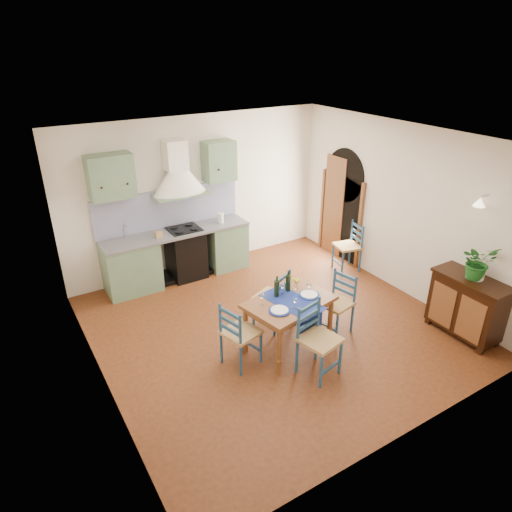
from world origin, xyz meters
The scene contains 13 objects.
floor centered at (0.00, 0.00, 0.00)m, with size 5.00×5.00×0.00m, color #47200F.
back_wall centered at (-0.47, 2.29, 1.05)m, with size 5.00×0.96×2.80m.
right_wall centered at (2.50, 0.28, 1.34)m, with size 0.26×5.00×2.80m.
left_wall centered at (-2.50, 0.00, 1.40)m, with size 0.04×5.00×2.80m, color silver.
ceiling centered at (0.00, 0.00, 2.80)m, with size 5.00×5.00×0.01m, color silver.
dining_table centered at (-0.08, -0.51, 0.66)m, with size 1.30×1.02×1.06m.
chair_near centered at (-0.09, -1.15, 0.51)m, with size 0.55×0.55×0.99m.
chair_far centered at (0.00, 0.01, 0.49)m, with size 0.58×0.58×0.94m.
chair_left centered at (-0.87, -0.49, 0.48)m, with size 0.53×0.53×0.93m.
chair_right centered at (0.73, -0.56, 0.48)m, with size 0.52×0.52×0.93m.
chair_spare centered at (2.23, 0.85, 0.47)m, with size 0.51×0.51×0.91m.
sideboard centered at (2.26, -1.61, 0.51)m, with size 0.50×1.05×0.94m.
potted_plant centered at (2.28, -1.61, 1.19)m, with size 0.46×0.40×0.51m, color #19581D.
Camera 1 is at (-3.24, -4.79, 3.98)m, focal length 32.00 mm.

